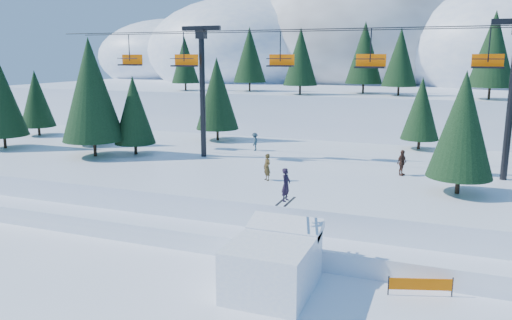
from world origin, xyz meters
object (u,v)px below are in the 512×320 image
(chairlift, at_px, (336,73))
(banner_near, at_px, (420,284))
(jump_kicker, at_px, (273,263))
(banner_far, at_px, (445,268))

(chairlift, distance_m, banner_near, 17.87)
(jump_kicker, relative_size, banner_near, 1.98)
(jump_kicker, relative_size, banner_far, 1.95)
(jump_kicker, xyz_separation_m, banner_near, (6.31, 1.79, -0.76))
(banner_near, height_order, banner_far, same)
(chairlift, height_order, banner_near, chairlift)
(banner_far, bearing_deg, banner_near, -113.35)
(jump_kicker, bearing_deg, chairlift, 92.57)
(banner_near, distance_m, banner_far, 2.49)
(banner_far, bearing_deg, jump_kicker, -150.81)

